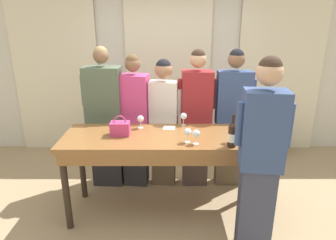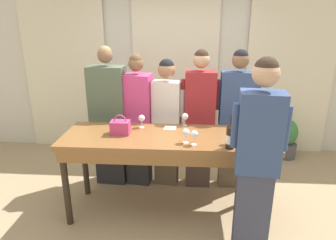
{
  "view_description": "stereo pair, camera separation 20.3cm",
  "coord_description": "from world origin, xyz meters",
  "px_view_note": "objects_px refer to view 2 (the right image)",
  "views": [
    {
      "loc": [
        0.0,
        -3.01,
        2.15
      ],
      "look_at": [
        0.0,
        0.08,
        1.1
      ],
      "focal_mm": 32.0,
      "sensor_mm": 36.0,
      "label": 1
    },
    {
      "loc": [
        0.2,
        -3.0,
        2.15
      ],
      "look_at": [
        0.0,
        0.08,
        1.1
      ],
      "focal_mm": 32.0,
      "sensor_mm": 36.0,
      "label": 2
    }
  ],
  "objects_px": {
    "handbag": "(120,127)",
    "guest_navy_coat": "(236,119)",
    "guest_olive_jacket": "(109,118)",
    "host_pouring": "(257,161)",
    "guest_pink_top": "(138,121)",
    "wine_glass_front_mid": "(142,118)",
    "wine_glass_center_left": "(185,117)",
    "tasting_bar": "(167,145)",
    "wine_glass_back_mid": "(194,134)",
    "wine_bottle": "(230,136)",
    "wine_glass_center_mid": "(230,134)",
    "potted_plant": "(288,140)",
    "guest_cream_sweater": "(167,120)",
    "wine_glass_back_left": "(267,130)",
    "wine_glass_front_right": "(186,133)",
    "wine_glass_center_right": "(251,120)",
    "guest_striped_shirt": "(199,119)",
    "wine_glass_front_left": "(255,127)"
  },
  "relations": [
    {
      "from": "handbag",
      "to": "wine_glass_center_mid",
      "type": "distance_m",
      "value": 1.17
    },
    {
      "from": "wine_glass_center_left",
      "to": "wine_glass_center_right",
      "type": "relative_size",
      "value": 1.0
    },
    {
      "from": "wine_glass_center_mid",
      "to": "wine_glass_back_mid",
      "type": "distance_m",
      "value": 0.36
    },
    {
      "from": "guest_olive_jacket",
      "to": "guest_navy_coat",
      "type": "distance_m",
      "value": 1.64
    },
    {
      "from": "wine_glass_center_right",
      "to": "host_pouring",
      "type": "relative_size",
      "value": 0.08
    },
    {
      "from": "wine_glass_front_mid",
      "to": "potted_plant",
      "type": "bearing_deg",
      "value": 32.04
    },
    {
      "from": "tasting_bar",
      "to": "guest_olive_jacket",
      "type": "relative_size",
      "value": 1.23
    },
    {
      "from": "wine_glass_front_right",
      "to": "guest_cream_sweater",
      "type": "xyz_separation_m",
      "value": [
        -0.25,
        0.84,
        -0.16
      ]
    },
    {
      "from": "wine_bottle",
      "to": "wine_glass_front_mid",
      "type": "relative_size",
      "value": 2.18
    },
    {
      "from": "wine_glass_back_left",
      "to": "wine_glass_front_right",
      "type": "bearing_deg",
      "value": -170.84
    },
    {
      "from": "wine_glass_center_mid",
      "to": "wine_glass_back_mid",
      "type": "relative_size",
      "value": 1.0
    },
    {
      "from": "host_pouring",
      "to": "guest_pink_top",
      "type": "bearing_deg",
      "value": 134.68
    },
    {
      "from": "wine_glass_center_left",
      "to": "wine_glass_back_left",
      "type": "height_order",
      "value": "same"
    },
    {
      "from": "guest_cream_sweater",
      "to": "wine_glass_front_mid",
      "type": "bearing_deg",
      "value": -121.73
    },
    {
      "from": "tasting_bar",
      "to": "handbag",
      "type": "height_order",
      "value": "handbag"
    },
    {
      "from": "tasting_bar",
      "to": "potted_plant",
      "type": "distance_m",
      "value": 2.49
    },
    {
      "from": "tasting_bar",
      "to": "guest_navy_coat",
      "type": "xyz_separation_m",
      "value": [
        0.83,
        0.67,
        0.09
      ]
    },
    {
      "from": "wine_glass_front_left",
      "to": "potted_plant",
      "type": "distance_m",
      "value": 1.94
    },
    {
      "from": "handbag",
      "to": "guest_navy_coat",
      "type": "xyz_separation_m",
      "value": [
        1.35,
        0.64,
        -0.09
      ]
    },
    {
      "from": "wine_glass_front_left",
      "to": "wine_glass_back_left",
      "type": "relative_size",
      "value": 1.0
    },
    {
      "from": "wine_glass_front_mid",
      "to": "host_pouring",
      "type": "bearing_deg",
      "value": -36.68
    },
    {
      "from": "wine_glass_center_left",
      "to": "wine_glass_center_mid",
      "type": "xyz_separation_m",
      "value": [
        0.45,
        -0.52,
        0.0
      ]
    },
    {
      "from": "wine_glass_front_right",
      "to": "wine_glass_center_left",
      "type": "xyz_separation_m",
      "value": [
        -0.02,
        0.52,
        0.0
      ]
    },
    {
      "from": "wine_glass_back_mid",
      "to": "host_pouring",
      "type": "distance_m",
      "value": 0.66
    },
    {
      "from": "wine_glass_front_right",
      "to": "guest_olive_jacket",
      "type": "height_order",
      "value": "guest_olive_jacket"
    },
    {
      "from": "wine_glass_back_mid",
      "to": "potted_plant",
      "type": "height_order",
      "value": "wine_glass_back_mid"
    },
    {
      "from": "handbag",
      "to": "wine_glass_back_mid",
      "type": "relative_size",
      "value": 1.46
    },
    {
      "from": "guest_olive_jacket",
      "to": "guest_pink_top",
      "type": "relative_size",
      "value": 1.06
    },
    {
      "from": "guest_olive_jacket",
      "to": "potted_plant",
      "type": "distance_m",
      "value": 2.87
    },
    {
      "from": "wine_glass_front_mid",
      "to": "wine_bottle",
      "type": "bearing_deg",
      "value": -29.34
    },
    {
      "from": "wine_glass_back_left",
      "to": "potted_plant",
      "type": "relative_size",
      "value": 0.24
    },
    {
      "from": "guest_olive_jacket",
      "to": "host_pouring",
      "type": "bearing_deg",
      "value": -37.81
    },
    {
      "from": "guest_navy_coat",
      "to": "tasting_bar",
      "type": "bearing_deg",
      "value": -140.9
    },
    {
      "from": "tasting_bar",
      "to": "guest_striped_shirt",
      "type": "bearing_deg",
      "value": 61.58
    },
    {
      "from": "wine_glass_front_mid",
      "to": "host_pouring",
      "type": "relative_size",
      "value": 0.08
    },
    {
      "from": "guest_striped_shirt",
      "to": "wine_glass_center_mid",
      "type": "bearing_deg",
      "value": -72.16
    },
    {
      "from": "guest_pink_top",
      "to": "handbag",
      "type": "bearing_deg",
      "value": -97.68
    },
    {
      "from": "guest_olive_jacket",
      "to": "guest_pink_top",
      "type": "xyz_separation_m",
      "value": [
        0.38,
        -0.0,
        -0.03
      ]
    },
    {
      "from": "wine_glass_center_mid",
      "to": "wine_glass_center_right",
      "type": "height_order",
      "value": "same"
    },
    {
      "from": "tasting_bar",
      "to": "guest_pink_top",
      "type": "relative_size",
      "value": 1.3
    },
    {
      "from": "wine_glass_front_right",
      "to": "potted_plant",
      "type": "height_order",
      "value": "wine_glass_front_right"
    },
    {
      "from": "wine_glass_back_mid",
      "to": "host_pouring",
      "type": "relative_size",
      "value": 0.08
    },
    {
      "from": "tasting_bar",
      "to": "wine_glass_front_mid",
      "type": "distance_m",
      "value": 0.46
    },
    {
      "from": "tasting_bar",
      "to": "guest_navy_coat",
      "type": "height_order",
      "value": "guest_navy_coat"
    },
    {
      "from": "wine_glass_center_left",
      "to": "guest_olive_jacket",
      "type": "relative_size",
      "value": 0.08
    },
    {
      "from": "wine_glass_front_mid",
      "to": "wine_glass_center_left",
      "type": "bearing_deg",
      "value": 10.84
    },
    {
      "from": "wine_glass_front_left",
      "to": "guest_navy_coat",
      "type": "height_order",
      "value": "guest_navy_coat"
    },
    {
      "from": "wine_bottle",
      "to": "potted_plant",
      "type": "bearing_deg",
      "value": 57.2
    },
    {
      "from": "wine_glass_back_mid",
      "to": "guest_navy_coat",
      "type": "height_order",
      "value": "guest_navy_coat"
    },
    {
      "from": "guest_cream_sweater",
      "to": "host_pouring",
      "type": "distance_m",
      "value": 1.54
    }
  ]
}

